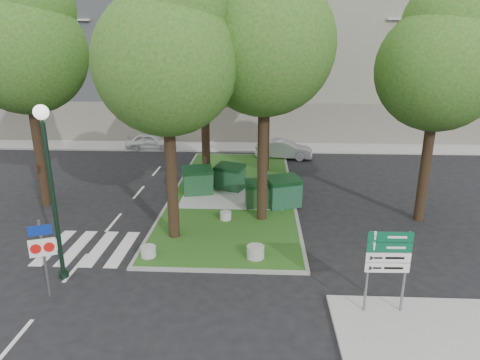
# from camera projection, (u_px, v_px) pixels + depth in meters

# --- Properties ---
(ground) EXTENTS (120.00, 120.00, 0.00)m
(ground) POSITION_uv_depth(u_px,v_px,m) (204.00, 271.00, 14.77)
(ground) COLOR black
(ground) RESTS_ON ground
(median_island) EXTENTS (6.00, 16.00, 0.12)m
(median_island) POSITION_uv_depth(u_px,v_px,m) (233.00, 193.00, 22.34)
(median_island) COLOR #204814
(median_island) RESTS_ON ground
(median_kerb) EXTENTS (6.30, 16.30, 0.10)m
(median_kerb) POSITION_uv_depth(u_px,v_px,m) (233.00, 193.00, 22.35)
(median_kerb) COLOR gray
(median_kerb) RESTS_ON ground
(sidewalk_corner) EXTENTS (5.00, 4.00, 0.12)m
(sidewalk_corner) POSITION_uv_depth(u_px,v_px,m) (434.00, 342.00, 11.11)
(sidewalk_corner) COLOR #999993
(sidewalk_corner) RESTS_ON ground
(building_sidewalk) EXTENTS (42.00, 3.00, 0.12)m
(building_sidewalk) POSITION_uv_depth(u_px,v_px,m) (235.00, 147.00, 32.36)
(building_sidewalk) COLOR #999993
(building_sidewalk) RESTS_ON ground
(zebra_crossing) EXTENTS (5.00, 3.00, 0.01)m
(zebra_crossing) POSITION_uv_depth(u_px,v_px,m) (111.00, 248.00, 16.37)
(zebra_crossing) COLOR silver
(zebra_crossing) RESTS_ON ground
(apartment_building) EXTENTS (41.00, 12.00, 16.00)m
(apartment_building) POSITION_uv_depth(u_px,v_px,m) (240.00, 38.00, 37.10)
(apartment_building) COLOR tan
(apartment_building) RESTS_ON ground
(tree_median_near_left) EXTENTS (5.20, 5.20, 10.53)m
(tree_median_near_left) POSITION_uv_depth(u_px,v_px,m) (168.00, 49.00, 15.06)
(tree_median_near_left) COLOR black
(tree_median_near_left) RESTS_ON ground
(tree_median_near_right) EXTENTS (5.60, 5.60, 11.46)m
(tree_median_near_right) POSITION_uv_depth(u_px,v_px,m) (267.00, 30.00, 16.60)
(tree_median_near_right) COLOR black
(tree_median_near_right) RESTS_ON ground
(tree_median_mid) EXTENTS (4.80, 4.80, 9.99)m
(tree_median_mid) POSITION_uv_depth(u_px,v_px,m) (206.00, 55.00, 21.33)
(tree_median_mid) COLOR black
(tree_median_mid) RESTS_ON ground
(tree_median_far) EXTENTS (5.80, 5.80, 11.93)m
(tree_median_far) POSITION_uv_depth(u_px,v_px,m) (269.00, 28.00, 23.63)
(tree_median_far) COLOR black
(tree_median_far) RESTS_ON ground
(tree_street_left) EXTENTS (5.40, 5.40, 11.00)m
(tree_street_left) POSITION_uv_depth(u_px,v_px,m) (25.00, 40.00, 18.62)
(tree_street_left) COLOR black
(tree_street_left) RESTS_ON ground
(tree_street_right) EXTENTS (5.00, 5.00, 10.06)m
(tree_street_right) POSITION_uv_depth(u_px,v_px,m) (442.00, 57.00, 17.05)
(tree_street_right) COLOR black
(tree_street_right) RESTS_ON ground
(dumpster_a) EXTENTS (1.74, 1.40, 1.42)m
(dumpster_a) POSITION_uv_depth(u_px,v_px,m) (198.00, 181.00, 21.91)
(dumpster_a) COLOR #0F391B
(dumpster_a) RESTS_ON median_island
(dumpster_b) EXTENTS (1.74, 1.50, 1.37)m
(dumpster_b) POSITION_uv_depth(u_px,v_px,m) (230.00, 177.00, 22.58)
(dumpster_b) COLOR #113A1E
(dumpster_b) RESTS_ON median_island
(dumpster_c) EXTENTS (1.46, 1.10, 1.27)m
(dumpster_c) POSITION_uv_depth(u_px,v_px,m) (260.00, 194.00, 20.17)
(dumpster_c) COLOR black
(dumpster_c) RESTS_ON median_island
(dumpster_d) EXTENTS (1.87, 1.60, 1.46)m
(dumpster_d) POSITION_uv_depth(u_px,v_px,m) (283.00, 192.00, 20.18)
(dumpster_d) COLOR #123D26
(dumpster_d) RESTS_ON median_island
(bollard_left) EXTENTS (0.54, 0.54, 0.39)m
(bollard_left) POSITION_uv_depth(u_px,v_px,m) (148.00, 251.00, 15.46)
(bollard_left) COLOR #A5A5A0
(bollard_left) RESTS_ON median_island
(bollard_right) EXTENTS (0.63, 0.63, 0.45)m
(bollard_right) POSITION_uv_depth(u_px,v_px,m) (255.00, 252.00, 15.36)
(bollard_right) COLOR #989893
(bollard_right) RESTS_ON median_island
(bollard_mid) EXTENTS (0.50, 0.50, 0.35)m
(bollard_mid) POSITION_uv_depth(u_px,v_px,m) (226.00, 216.00, 18.75)
(bollard_mid) COLOR #A2A29D
(bollard_mid) RESTS_ON median_island
(litter_bin) EXTENTS (0.36, 0.36, 0.63)m
(litter_bin) POSITION_uv_depth(u_px,v_px,m) (284.00, 183.00, 22.67)
(litter_bin) COLOR #D0CD18
(litter_bin) RESTS_ON median_island
(street_lamp) EXTENTS (0.46, 0.46, 5.77)m
(street_lamp) POSITION_uv_depth(u_px,v_px,m) (50.00, 174.00, 13.26)
(street_lamp) COLOR black
(street_lamp) RESTS_ON ground
(traffic_sign_pole) EXTENTS (0.73, 0.32, 2.55)m
(traffic_sign_pole) POSITION_uv_depth(u_px,v_px,m) (43.00, 249.00, 12.77)
(traffic_sign_pole) COLOR slate
(traffic_sign_pole) RESTS_ON ground
(directional_sign) EXTENTS (1.24, 0.11, 2.48)m
(directional_sign) POSITION_uv_depth(u_px,v_px,m) (388.00, 259.00, 11.87)
(directional_sign) COLOR slate
(directional_sign) RESTS_ON sidewalk_corner
(car_white) EXTENTS (3.61, 1.47, 1.23)m
(car_white) POSITION_uv_depth(u_px,v_px,m) (151.00, 141.00, 31.65)
(car_white) COLOR silver
(car_white) RESTS_ON ground
(car_silver) EXTENTS (3.99, 1.77, 1.27)m
(car_silver) POSITION_uv_depth(u_px,v_px,m) (284.00, 149.00, 29.17)
(car_silver) COLOR #AFB1B8
(car_silver) RESTS_ON ground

